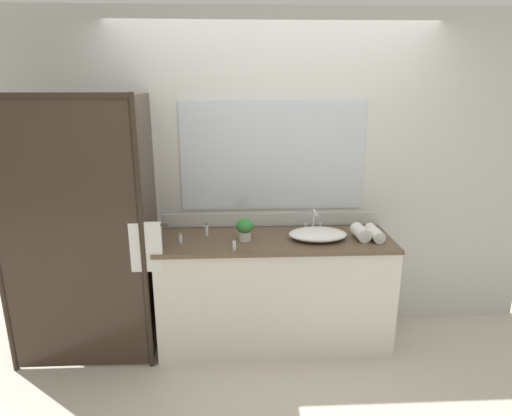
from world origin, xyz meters
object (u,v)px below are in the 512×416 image
object	(u,v)px
rolled_towel_near_edge	(375,233)
amenity_bottle_lotion	(234,245)
amenity_bottle_body_wash	(180,238)
rolled_towel_middle	(361,232)
potted_plant	(245,228)
sink_basin	(318,234)
faucet	(313,223)
amenity_bottle_shampoo	(207,230)

from	to	relation	value
rolled_towel_near_edge	amenity_bottle_lotion	bearing A→B (deg)	-170.07
amenity_bottle_body_wash	rolled_towel_middle	distance (m)	1.37
rolled_towel_middle	amenity_bottle_body_wash	bearing A→B (deg)	-179.20
potted_plant	rolled_towel_middle	xyz separation A→B (m)	(0.88, -0.01, -0.05)
sink_basin	faucet	xyz separation A→B (m)	(0.00, 0.19, 0.02)
amenity_bottle_lotion	rolled_towel_middle	world-z (taller)	rolled_towel_middle
amenity_bottle_body_wash	amenity_bottle_shampoo	world-z (taller)	amenity_bottle_shampoo
sink_basin	potted_plant	bearing A→B (deg)	-179.66
faucet	amenity_bottle_shampoo	distance (m)	0.86
amenity_bottle_body_wash	amenity_bottle_shampoo	xyz separation A→B (m)	(0.19, 0.15, 0.01)
rolled_towel_middle	potted_plant	bearing A→B (deg)	179.29
faucet	potted_plant	bearing A→B (deg)	-160.45
rolled_towel_near_edge	amenity_bottle_body_wash	bearing A→B (deg)	-179.24
faucet	rolled_towel_near_edge	bearing A→B (deg)	-25.50
rolled_towel_near_edge	potted_plant	bearing A→B (deg)	179.40
amenity_bottle_shampoo	amenity_bottle_lotion	xyz separation A→B (m)	(0.21, -0.32, -0.01)
faucet	sink_basin	bearing A→B (deg)	-90.00
faucet	amenity_bottle_lotion	distance (m)	0.75
amenity_bottle_lotion	rolled_towel_near_edge	size ratio (longest dim) A/B	0.38
sink_basin	faucet	size ratio (longest dim) A/B	2.51
faucet	potted_plant	distance (m)	0.59
amenity_bottle_shampoo	rolled_towel_middle	bearing A→B (deg)	-6.21
amenity_bottle_lotion	sink_basin	bearing A→B (deg)	17.56
rolled_towel_middle	faucet	bearing A→B (deg)	147.43
sink_basin	rolled_towel_near_edge	distance (m)	0.44
sink_basin	amenity_bottle_lotion	world-z (taller)	amenity_bottle_lotion
faucet	rolled_towel_middle	size ratio (longest dim) A/B	0.93
amenity_bottle_shampoo	rolled_towel_near_edge	size ratio (longest dim) A/B	0.43
potted_plant	rolled_towel_near_edge	xyz separation A→B (m)	(0.99, -0.01, -0.05)
faucet	amenity_bottle_shampoo	size ratio (longest dim) A/B	1.72
sink_basin	potted_plant	size ratio (longest dim) A/B	2.62
faucet	potted_plant	world-z (taller)	faucet
amenity_bottle_shampoo	amenity_bottle_lotion	bearing A→B (deg)	-55.86
sink_basin	amenity_bottle_body_wash	xyz separation A→B (m)	(-1.04, -0.03, -0.00)
potted_plant	rolled_towel_middle	bearing A→B (deg)	-0.71
rolled_towel_near_edge	rolled_towel_middle	bearing A→B (deg)	-179.73
amenity_bottle_lotion	rolled_towel_near_edge	xyz separation A→B (m)	(1.08, 0.19, 0.00)
sink_basin	amenity_bottle_lotion	distance (m)	0.67
sink_basin	rolled_towel_near_edge	size ratio (longest dim) A/B	1.87
sink_basin	amenity_bottle_shampoo	size ratio (longest dim) A/B	4.32
amenity_bottle_shampoo	rolled_towel_middle	distance (m)	1.19
sink_basin	rolled_towel_middle	distance (m)	0.33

